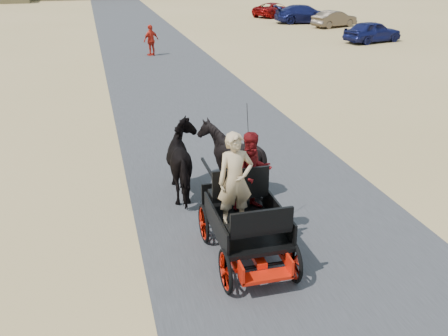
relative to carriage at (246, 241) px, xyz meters
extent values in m
plane|color=tan|center=(1.08, 1.66, -0.36)|extent=(140.00, 140.00, 0.00)
cube|color=#38383A|center=(1.08, 1.66, -0.35)|extent=(6.00, 140.00, 0.01)
imported|color=black|center=(-0.55, 3.00, 0.49)|extent=(0.91, 2.01, 1.70)
imported|color=black|center=(0.55, 3.00, 0.49)|extent=(1.37, 1.54, 1.70)
imported|color=tan|center=(-0.20, 0.05, 1.26)|extent=(0.66, 0.43, 1.80)
imported|color=#660C0F|center=(0.30, 0.60, 1.15)|extent=(0.77, 0.60, 1.58)
imported|color=red|center=(0.88, 21.17, 0.50)|extent=(1.08, 0.89, 1.73)
imported|color=navy|center=(15.50, 22.19, 0.33)|extent=(4.32, 2.58, 1.38)
imported|color=brown|center=(16.43, 29.61, 0.27)|extent=(4.08, 2.51, 1.27)
imported|color=navy|center=(15.17, 32.53, 0.38)|extent=(5.32, 2.75, 1.48)
imported|color=maroon|center=(14.31, 37.64, 0.27)|extent=(4.93, 4.23, 1.26)
camera|label=1|loc=(-2.46, -7.74, 4.99)|focal=40.00mm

